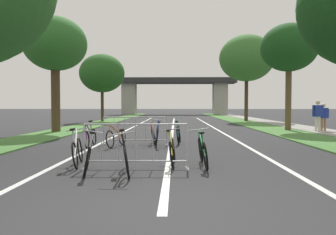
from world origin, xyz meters
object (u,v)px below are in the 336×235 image
object	(u,v)px
bicycle_white_7	(77,151)
pedestrian_strolling	(318,113)
tree_right_cypress_far	(289,48)
crowd_barrier_second	(135,131)
bicycle_black_2	(126,157)
crowd_barrier_nearest	(136,146)
bicycle_red_4	(153,135)
pedestrian_waiting	(323,115)
tree_right_pine_far	(247,58)
bicycle_orange_5	(116,137)
bicycle_blue_3	(157,135)
bicycle_purple_9	(90,137)
bicycle_yellow_1	(172,150)
tree_left_maple_mid	(55,45)
tree_left_pine_near	(102,73)
bicycle_green_8	(203,151)
bicycle_silver_0	(88,156)
bicycle_teal_6	(178,134)

from	to	relation	value
bicycle_white_7	pedestrian_strolling	world-z (taller)	pedestrian_strolling
tree_right_cypress_far	pedestrian_strolling	xyz separation A→B (m)	(1.17, -1.25, -3.71)
crowd_barrier_second	bicycle_black_2	world-z (taller)	crowd_barrier_second
crowd_barrier_nearest	bicycle_white_7	bearing A→B (deg)	165.00
crowd_barrier_second	bicycle_red_4	distance (m)	0.81
pedestrian_strolling	bicycle_white_7	bearing A→B (deg)	-147.78
crowd_barrier_nearest	pedestrian_waiting	distance (m)	13.87
tree_right_pine_far	bicycle_red_4	distance (m)	20.27
bicycle_orange_5	bicycle_blue_3	bearing A→B (deg)	-162.24
bicycle_white_7	bicycle_red_4	bearing A→B (deg)	62.01
bicycle_orange_5	bicycle_white_7	world-z (taller)	bicycle_white_7
bicycle_white_7	bicycle_purple_9	size ratio (longest dim) A/B	0.98
pedestrian_strolling	tree_right_cypress_far	bearing A→B (deg)	120.74
bicycle_black_2	bicycle_yellow_1	bearing A→B (deg)	-141.86
tree_right_cypress_far	pedestrian_waiting	size ratio (longest dim) A/B	3.91
bicycle_yellow_1	tree_right_pine_far	bearing A→B (deg)	75.07
bicycle_purple_9	tree_left_maple_mid	bearing A→B (deg)	-60.93
tree_left_pine_near	bicycle_black_2	size ratio (longest dim) A/B	3.69
bicycle_orange_5	bicycle_green_8	world-z (taller)	bicycle_green_8
bicycle_yellow_1	pedestrian_waiting	distance (m)	12.94
bicycle_green_8	bicycle_silver_0	bearing A→B (deg)	-163.16
bicycle_silver_0	pedestrian_waiting	bearing A→B (deg)	35.25
pedestrian_strolling	bicycle_yellow_1	bearing A→B (deg)	-140.81
tree_left_maple_mid	bicycle_yellow_1	distance (m)	12.43
crowd_barrier_second	bicycle_orange_5	distance (m)	0.80
bicycle_white_7	tree_right_cypress_far	bearing A→B (deg)	41.63
crowd_barrier_nearest	bicycle_blue_3	size ratio (longest dim) A/B	1.46
bicycle_black_2	bicycle_blue_3	bearing A→B (deg)	-104.24
tree_left_pine_near	pedestrian_strolling	world-z (taller)	tree_left_pine_near
bicycle_blue_3	pedestrian_waiting	distance (m)	10.84
bicycle_blue_3	bicycle_orange_5	world-z (taller)	bicycle_blue_3
pedestrian_strolling	tree_right_pine_far	bearing A→B (deg)	82.64
tree_right_cypress_far	tree_right_pine_far	size ratio (longest dim) A/B	0.77
bicycle_teal_6	pedestrian_strolling	size ratio (longest dim) A/B	0.98
bicycle_green_8	bicycle_purple_9	world-z (taller)	bicycle_purple_9
bicycle_silver_0	tree_left_pine_near	bearing A→B (deg)	89.55
bicycle_white_7	tree_left_maple_mid	bearing A→B (deg)	103.23
bicycle_orange_5	tree_right_pine_far	bearing A→B (deg)	-100.80
bicycle_black_2	bicycle_red_4	distance (m)	5.59
tree_right_cypress_far	bicycle_white_7	bearing A→B (deg)	-128.56
tree_right_pine_far	bicycle_yellow_1	world-z (taller)	tree_right_pine_far
bicycle_orange_5	pedestrian_waiting	xyz separation A→B (m)	(10.22, 6.43, 0.61)
tree_left_maple_mid	bicycle_green_8	world-z (taller)	tree_left_maple_mid
bicycle_yellow_1	crowd_barrier_nearest	bearing A→B (deg)	-145.77
bicycle_red_4	bicycle_orange_5	distance (m)	1.57
tree_left_pine_near	tree_right_pine_far	distance (m)	13.43
bicycle_black_2	pedestrian_strolling	xyz separation A→B (m)	(8.79, 10.92, 0.71)
tree_left_maple_mid	pedestrian_waiting	size ratio (longest dim) A/B	3.97
bicycle_blue_3	bicycle_teal_6	bearing A→B (deg)	42.03
bicycle_silver_0	bicycle_black_2	size ratio (longest dim) A/B	0.96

